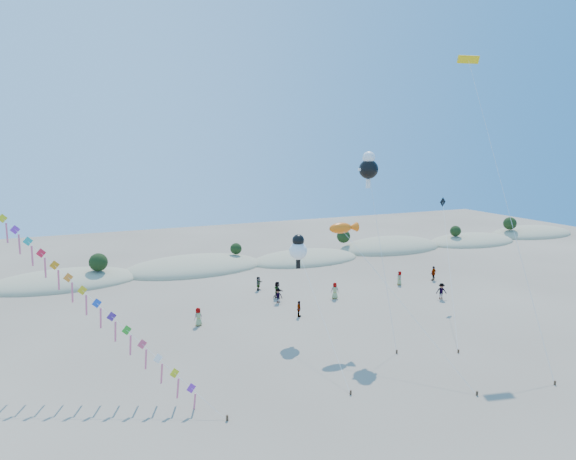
{
  "coord_description": "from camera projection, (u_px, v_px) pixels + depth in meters",
  "views": [
    {
      "loc": [
        -13.22,
        -17.83,
        16.32
      ],
      "look_at": [
        0.44,
        14.0,
        10.3
      ],
      "focal_mm": 30.0,
      "sensor_mm": 36.0,
      "label": 1
    }
  ],
  "objects": [
    {
      "name": "cartoon_kite_high",
      "position": [
        369.0,
        167.0,
        41.67
      ],
      "size": [
        2.0,
        6.92,
        15.92
      ],
      "color": "#3F2D1E",
      "rests_on": "ground"
    },
    {
      "name": "parafoil_kite",
      "position": [
        470.0,
        67.0,
        43.44
      ],
      "size": [
        4.98,
        14.86,
        24.51
      ],
      "color": "#3F2D1E",
      "rests_on": "ground"
    },
    {
      "name": "cartoon_kite_low",
      "position": [
        298.0,
        249.0,
        42.12
      ],
      "size": [
        2.37,
        12.74,
        8.77
      ],
      "color": "#3F2D1E",
      "rests_on": "ground"
    },
    {
      "name": "dark_kite",
      "position": [
        446.0,
        236.0,
        47.98
      ],
      "size": [
        9.35,
        13.02,
        10.95
      ],
      "color": "#3F2D1E",
      "rests_on": "ground"
    },
    {
      "name": "kite_train",
      "position": [
        23.0,
        238.0,
        34.24
      ],
      "size": [
        21.63,
        23.52,
        19.63
      ],
      "color": "#3F2D1E",
      "rests_on": "ground"
    },
    {
      "name": "dune_ridge",
      "position": [
        202.0,
        267.0,
        65.33
      ],
      "size": [
        145.3,
        11.49,
        5.57
      ],
      "color": "tan",
      "rests_on": "ground"
    },
    {
      "name": "beachgoers",
      "position": [
        327.0,
        290.0,
        52.41
      ],
      "size": [
        31.14,
        12.16,
        1.87
      ],
      "color": "slate",
      "rests_on": "ground"
    },
    {
      "name": "fish_kite",
      "position": [
        344.0,
        228.0,
        40.73
      ],
      "size": [
        4.42,
        13.36,
        9.99
      ],
      "color": "#3F2D1E",
      "rests_on": "ground"
    }
  ]
}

